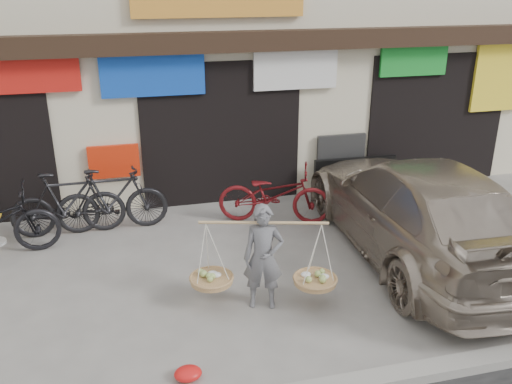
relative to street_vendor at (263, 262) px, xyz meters
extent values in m
plane|color=gray|center=(0.16, 0.22, -0.66)|extent=(70.00, 70.00, 0.00)
cube|color=beige|center=(0.16, 6.72, 2.84)|extent=(14.00, 6.00, 7.00)
cube|color=black|center=(0.16, 3.57, 2.39)|extent=(14.00, 0.35, 0.35)
cube|color=black|center=(0.16, 3.97, 0.69)|extent=(3.00, 0.60, 2.70)
cube|color=black|center=(4.66, 3.97, 0.69)|extent=(3.00, 0.60, 2.70)
cube|color=red|center=(-3.04, 3.64, 1.94)|extent=(1.60, 0.08, 0.60)
cube|color=blue|center=(-1.04, 3.64, 1.84)|extent=(1.80, 0.08, 0.70)
cube|color=white|center=(1.56, 3.64, 1.84)|extent=(1.60, 0.08, 0.70)
cube|color=#18932D|center=(3.96, 3.64, 1.94)|extent=(1.40, 0.08, 0.60)
cube|color=yellow|center=(5.96, 3.64, 1.54)|extent=(1.20, 0.08, 1.40)
cube|color=red|center=(-1.84, 3.64, 0.34)|extent=(0.90, 0.08, 0.60)
cube|color=#292929|center=(2.56, 3.64, 0.24)|extent=(1.00, 0.08, 0.60)
cube|color=orange|center=(0.16, 3.64, 3.04)|extent=(3.00, 0.08, 0.50)
imported|color=slate|center=(0.00, 0.00, 0.07)|extent=(0.60, 0.47, 1.44)
cylinder|color=tan|center=(0.00, 0.00, 0.56)|extent=(1.60, 0.47, 0.04)
cylinder|color=#AB8251|center=(-0.66, 0.18, -0.28)|extent=(0.56, 0.56, 0.07)
ellipsoid|color=#A5BF66|center=(-0.66, 0.18, -0.22)|extent=(0.39, 0.39, 0.10)
cylinder|color=#AB8251|center=(0.66, -0.18, -0.28)|extent=(0.56, 0.56, 0.07)
ellipsoid|color=#A5BF66|center=(0.66, -0.18, -0.22)|extent=(0.39, 0.39, 0.10)
imported|color=black|center=(-2.64, 2.88, -0.09)|extent=(1.88, 0.54, 1.13)
imported|color=maroon|center=(0.87, 2.53, -0.13)|extent=(2.11, 1.31, 1.05)
imported|color=black|center=(-1.92, 2.88, -0.09)|extent=(1.88, 0.54, 1.13)
imported|color=#A89887|center=(2.71, 0.89, 0.11)|extent=(2.32, 5.36, 1.54)
cube|color=black|center=(2.79, 3.40, -0.11)|extent=(1.70, 0.15, 0.45)
cube|color=silver|center=(2.79, 3.46, -0.21)|extent=(0.45, 0.03, 0.12)
ellipsoid|color=red|center=(-1.16, -1.20, -0.59)|extent=(0.31, 0.25, 0.14)
camera|label=1|loc=(-1.60, -5.99, 3.45)|focal=38.00mm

